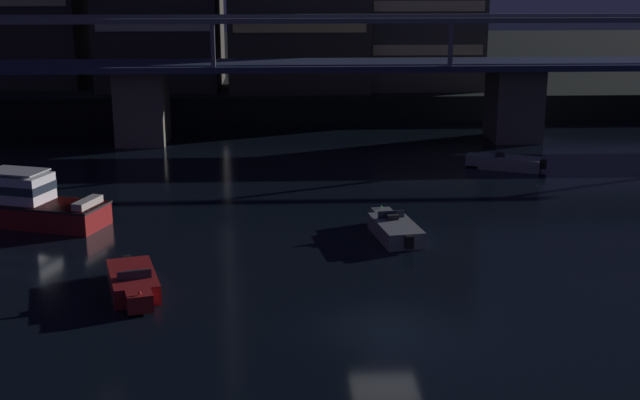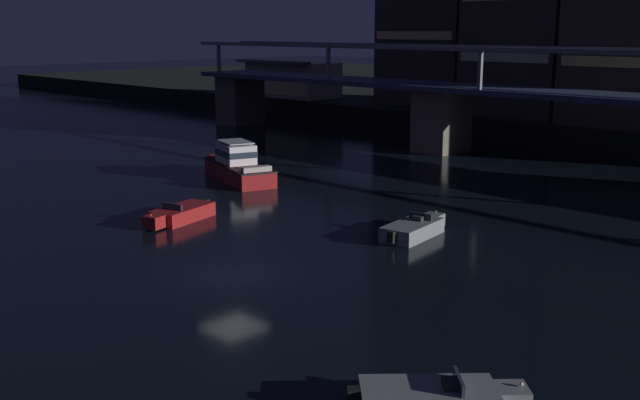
% 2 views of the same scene
% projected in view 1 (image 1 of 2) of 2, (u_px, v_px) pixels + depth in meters
% --- Properties ---
extents(ground_plane, '(400.00, 400.00, 0.00)m').
position_uv_depth(ground_plane, '(386.00, 328.00, 31.10)').
color(ground_plane, black).
extents(far_riverbank, '(240.00, 80.00, 2.20)m').
position_uv_depth(far_riverbank, '(308.00, 61.00, 111.00)').
color(far_riverbank, black).
rests_on(far_riverbank, ground).
extents(river_bridge, '(90.89, 6.40, 9.38)m').
position_uv_depth(river_bridge, '(330.00, 85.00, 63.90)').
color(river_bridge, '#605B51').
rests_on(river_bridge, ground).
extents(cabin_cruiser_near_left, '(9.32, 5.12, 2.79)m').
position_uv_depth(cabin_cruiser_near_left, '(24.00, 204.00, 43.67)').
color(cabin_cruiser_near_left, maroon).
rests_on(cabin_cruiser_near_left, ground).
extents(speedboat_near_right, '(5.02, 3.23, 1.16)m').
position_uv_depth(speedboat_near_right, '(507.00, 163.00, 55.84)').
color(speedboat_near_right, gray).
rests_on(speedboat_near_right, ground).
extents(speedboat_mid_left, '(2.39, 5.23, 1.16)m').
position_uv_depth(speedboat_mid_left, '(394.00, 229.00, 41.56)').
color(speedboat_mid_left, gray).
rests_on(speedboat_mid_left, ground).
extents(speedboat_mid_center, '(2.76, 5.18, 1.16)m').
position_uv_depth(speedboat_mid_center, '(133.00, 283.00, 34.41)').
color(speedboat_mid_center, maroon).
rests_on(speedboat_mid_center, ground).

